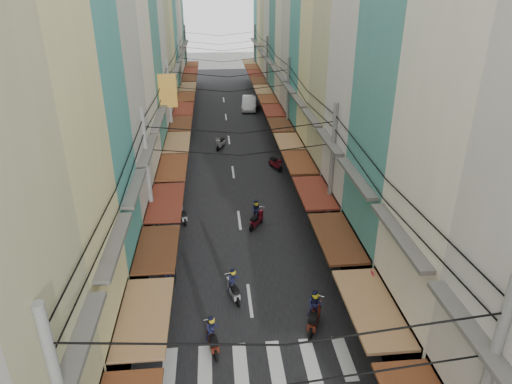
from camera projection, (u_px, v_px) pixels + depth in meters
ground at (247, 276)px, 23.49m from camera, size 160.00×160.00×0.00m
road at (230, 147)px, 41.53m from camera, size 10.00×80.00×0.02m
sidewalk_left at (158, 149)px, 40.96m from camera, size 3.00×80.00×0.06m
sidewalk_right at (300, 145)px, 42.08m from camera, size 3.00×80.00×0.06m
crosswalk at (258, 364)px, 18.07m from camera, size 7.55×2.40×0.01m
building_row_left at (121, 40)px, 33.61m from camera, size 7.80×67.67×23.70m
building_row_right at (332, 43)px, 35.02m from camera, size 7.80×68.98×22.59m
utility_poles at (231, 86)px, 34.24m from camera, size 10.20×66.13×8.20m
white_car at (249, 109)px, 53.59m from camera, size 5.61×2.75×1.90m
bicycle at (393, 305)px, 21.36m from camera, size 1.66×1.05×1.07m
moving_scooters at (239, 242)px, 25.47m from camera, size 7.66×26.46×1.95m
parked_scooters at (358, 307)px, 20.56m from camera, size 13.22×12.48×0.99m
pedestrians at (157, 251)px, 23.71m from camera, size 12.87×19.41×2.17m
market_umbrella at (388, 277)px, 19.89m from camera, size 2.22×2.22×2.34m
traffic_sign at (370, 289)px, 18.77m from camera, size 0.10×0.69×3.13m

